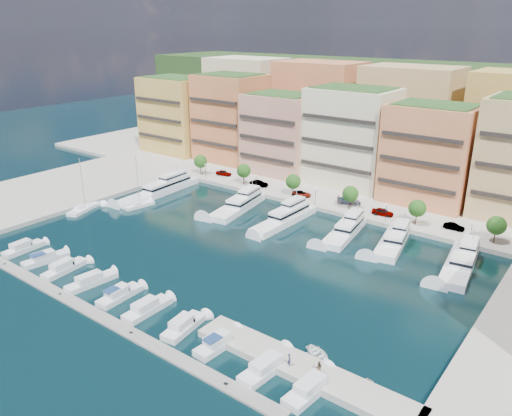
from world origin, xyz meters
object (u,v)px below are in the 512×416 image
object	(u,v)px
lamppost_3	(386,209)
yacht_2	(240,204)
cruiser_0	(23,249)
tree_3	(350,194)
person_0	(289,360)
car_5	(454,227)
cruiser_7	(218,344)
car_0	(224,173)
car_2	(302,194)
yacht_3	(286,217)
yacht_4	(346,230)
cruiser_6	(184,327)
cruiser_9	(311,389)
cruiser_5	(147,309)
lamppost_4	(471,229)
tree_5	(497,225)
cruiser_8	(267,367)
car_1	(259,184)
yacht_5	(393,241)
sailboat_2	(139,205)
yacht_0	(163,189)
cruiser_4	(119,295)
lamppost_2	(316,193)
car_4	(383,212)
lamppost_1	(256,180)
car_3	(349,201)
tree_2	(293,182)
person_1	(319,367)
cruiser_3	(91,282)
sailboat_1	(83,209)
tree_1	(244,171)
lamppost_0	(205,169)
yacht_6	(461,262)
tender_2	(318,353)
tree_0	(200,162)
tree_4	(417,208)
tender_3	(368,380)
cruiser_2	(64,269)

from	to	relation	value
lamppost_3	yacht_2	size ratio (longest dim) A/B	0.21
cruiser_0	tree_3	bearing A→B (deg)	54.63
cruiser_0	person_0	xyz separation A→B (m)	(61.96, 1.55, 1.34)
car_5	cruiser_7	bearing A→B (deg)	167.31
car_0	car_2	world-z (taller)	car_0
yacht_3	yacht_4	xyz separation A→B (m)	(14.15, 1.59, -0.12)
cruiser_6	cruiser_9	bearing A→B (deg)	-0.03
cruiser_5	cruiser_9	xyz separation A→B (m)	(29.73, -0.00, -0.00)
yacht_4	lamppost_4	bearing A→B (deg)	24.23
tree_5	cruiser_8	world-z (taller)	tree_5
tree_3	car_1	xyz separation A→B (m)	(-27.46, 0.79, -2.93)
yacht_5	cruiser_0	distance (m)	73.56
sailboat_2	car_1	size ratio (longest dim) A/B	2.69
yacht_0	car_0	bearing A→B (deg)	77.29
cruiser_4	tree_3	bearing A→B (deg)	78.78
lamppost_2	car_4	distance (m)	16.42
cruiser_5	lamppost_4	bearing A→B (deg)	59.58
cruiser_7	car_0	world-z (taller)	car_0
sailboat_2	lamppost_1	bearing A→B (deg)	55.90
car_4	cruiser_7	bearing A→B (deg)	175.40
yacht_5	cruiser_0	world-z (taller)	yacht_5
cruiser_6	car_3	bearing A→B (deg)	94.64
tree_5	cruiser_9	bearing A→B (deg)	-96.90
tree_2	lamppost_2	distance (m)	8.37
yacht_4	car_0	bearing A→B (deg)	162.14
yacht_2	car_3	world-z (taller)	yacht_2
person_1	cruiser_7	bearing A→B (deg)	-17.24
lamppost_3	car_1	size ratio (longest dim) A/B	0.85
cruiser_3	car_2	world-z (taller)	car_2
yacht_3	person_0	world-z (taller)	yacht_3
yacht_3	sailboat_1	xyz separation A→B (m)	(-42.95, -23.34, -0.90)
person_0	yacht_4	bearing A→B (deg)	-33.09
tree_1	car_1	world-z (taller)	tree_1
cruiser_3	car_3	bearing A→B (deg)	74.18
lamppost_0	yacht_6	world-z (taller)	yacht_6
tender_2	cruiser_9	bearing A→B (deg)	-140.28
yacht_0	person_1	xyz separation A→B (m)	(70.65, -38.97, 0.71)
tree_0	cruiser_9	world-z (taller)	tree_0
tree_3	yacht_2	distance (m)	26.31
tree_4	lamppost_4	distance (m)	12.25
lamppost_1	tender_3	size ratio (longest dim) A/B	2.91
tree_4	tree_1	bearing A→B (deg)	180.00
lamppost_1	cruiser_4	world-z (taller)	lamppost_1
tree_1	car_3	bearing A→B (deg)	5.95
yacht_0	cruiser_6	world-z (taller)	yacht_0
tree_3	cruiser_6	size ratio (longest dim) A/B	0.71
cruiser_2	car_3	xyz separation A→B (m)	(25.35, 61.25, 1.28)
cruiser_8	lamppost_0	bearing A→B (deg)	138.18
tree_1	tree_0	bearing A→B (deg)	180.00
yacht_5	car_1	distance (m)	45.04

